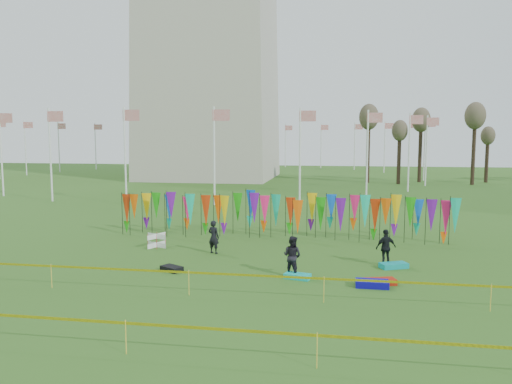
% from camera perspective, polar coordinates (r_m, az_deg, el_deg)
% --- Properties ---
extents(ground, '(160.00, 160.00, 0.00)m').
position_cam_1_polar(ground, '(19.57, -0.58, -10.11)').
color(ground, '#2D5618').
rests_on(ground, ground).
extents(flagpole_ring, '(57.40, 56.16, 8.00)m').
position_cam_1_polar(flagpole_ring, '(68.71, -5.10, 4.97)').
color(flagpole_ring, white).
rests_on(flagpole_ring, ground).
extents(banner_row, '(18.64, 0.64, 2.41)m').
position_cam_1_polar(banner_row, '(27.40, 3.09, -2.12)').
color(banner_row, black).
rests_on(banner_row, ground).
extents(caution_tape_near, '(26.00, 0.02, 0.90)m').
position_cam_1_polar(caution_tape_near, '(17.41, -2.53, -9.53)').
color(caution_tape_near, '#EEF005').
rests_on(caution_tape_near, ground).
extents(caution_tape_far, '(26.00, 0.02, 0.90)m').
position_cam_1_polar(caution_tape_far, '(12.93, -7.19, -15.28)').
color(caution_tape_far, '#EEF005').
rests_on(caution_tape_far, ground).
extents(box_kite, '(0.64, 0.64, 0.71)m').
position_cam_1_polar(box_kite, '(25.70, -11.28, -5.45)').
color(box_kite, red).
rests_on(box_kite, ground).
extents(person_left, '(0.69, 0.60, 1.59)m').
position_cam_1_polar(person_left, '(23.94, -4.86, -5.13)').
color(person_left, black).
rests_on(person_left, ground).
extents(person_mid, '(0.92, 0.77, 1.62)m').
position_cam_1_polar(person_mid, '(20.08, 4.17, -7.31)').
color(person_mid, black).
rests_on(person_mid, ground).
extents(person_right, '(1.07, 0.87, 1.59)m').
position_cam_1_polar(person_right, '(22.33, 14.62, -6.16)').
color(person_right, black).
rests_on(person_right, ground).
extents(kite_bag_turquoise, '(1.10, 0.74, 0.20)m').
position_cam_1_polar(kite_bag_turquoise, '(19.89, 4.76, -9.56)').
color(kite_bag_turquoise, '#0DC3BA').
rests_on(kite_bag_turquoise, ground).
extents(kite_bag_blue, '(1.21, 0.64, 0.25)m').
position_cam_1_polar(kite_bag_blue, '(19.26, 13.13, -10.16)').
color(kite_bag_blue, '#0D099C').
rests_on(kite_bag_blue, ground).
extents(kite_bag_red, '(1.28, 0.85, 0.22)m').
position_cam_1_polar(kite_bag_red, '(19.65, 13.97, -9.91)').
color(kite_bag_red, '#AC1F0B').
rests_on(kite_bag_red, ground).
extents(kite_bag_black, '(1.04, 0.90, 0.21)m').
position_cam_1_polar(kite_bag_black, '(21.19, -9.61, -8.63)').
color(kite_bag_black, black).
rests_on(kite_bag_black, ground).
extents(kite_bag_teal, '(1.28, 0.97, 0.22)m').
position_cam_1_polar(kite_bag_teal, '(22.16, 15.46, -8.09)').
color(kite_bag_teal, '#0B9D9D').
rests_on(kite_bag_teal, ground).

